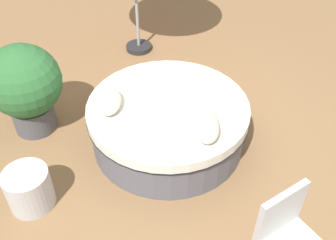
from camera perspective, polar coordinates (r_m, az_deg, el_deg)
ground_plane at (r=5.05m, az=-0.00°, el=-3.10°), size 16.00×16.00×0.00m
round_bed at (r=4.84m, az=-0.00°, el=-0.47°), size 1.97×1.97×0.60m
throw_pillow_0 at (r=4.63m, az=-8.57°, el=2.74°), size 0.50×0.28×0.16m
throw_pillow_1 at (r=4.27m, az=5.49°, el=-0.81°), size 0.56×0.31×0.16m
patio_chair at (r=3.67m, az=17.05°, el=-15.51°), size 0.70×0.70×0.98m
planter at (r=5.14m, az=-20.22°, el=4.78°), size 0.93×0.93×1.22m
side_table at (r=4.48m, az=-19.69°, el=-9.47°), size 0.49×0.49×0.47m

